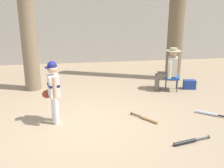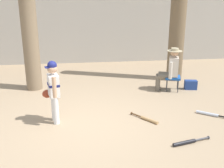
{
  "view_description": "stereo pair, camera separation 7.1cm",
  "coord_description": "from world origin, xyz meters",
  "px_view_note": "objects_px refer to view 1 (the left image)",
  "views": [
    {
      "loc": [
        -0.15,
        -4.93,
        2.46
      ],
      "look_at": [
        0.62,
        0.35,
        0.75
      ],
      "focal_mm": 42.73,
      "sensor_mm": 36.0,
      "label": 1
    },
    {
      "loc": [
        -0.08,
        -4.94,
        2.46
      ],
      "look_at": [
        0.62,
        0.35,
        0.75
      ],
      "focal_mm": 42.73,
      "sensor_mm": 36.0,
      "label": 2
    }
  ],
  "objects_px": {
    "tree_near_player": "(27,13)",
    "seated_spectator": "(169,68)",
    "bat_aluminum_silver": "(210,114)",
    "handbag_beside_stool": "(189,84)",
    "folding_stool": "(172,78)",
    "bat_black_composite": "(188,142)",
    "tree_behind_spectator": "(178,1)",
    "young_ballplayer": "(53,88)",
    "bat_wood_tan": "(147,119)"
  },
  "relations": [
    {
      "from": "folding_stool",
      "to": "tree_behind_spectator",
      "type": "bearing_deg",
      "value": 67.83
    },
    {
      "from": "young_ballplayer",
      "to": "bat_aluminum_silver",
      "type": "xyz_separation_m",
      "value": [
        3.37,
        -0.15,
        -0.71
      ]
    },
    {
      "from": "tree_near_player",
      "to": "bat_wood_tan",
      "type": "relative_size",
      "value": 8.3
    },
    {
      "from": "young_ballplayer",
      "to": "bat_black_composite",
      "type": "relative_size",
      "value": 1.72
    },
    {
      "from": "bat_aluminum_silver",
      "to": "bat_black_composite",
      "type": "distance_m",
      "value": 1.46
    },
    {
      "from": "young_ballplayer",
      "to": "bat_aluminum_silver",
      "type": "relative_size",
      "value": 1.96
    },
    {
      "from": "bat_black_composite",
      "to": "folding_stool",
      "type": "bearing_deg",
      "value": 75.59
    },
    {
      "from": "folding_stool",
      "to": "handbag_beside_stool",
      "type": "bearing_deg",
      "value": 3.46
    },
    {
      "from": "tree_near_player",
      "to": "young_ballplayer",
      "type": "bearing_deg",
      "value": -72.02
    },
    {
      "from": "bat_aluminum_silver",
      "to": "bat_wood_tan",
      "type": "xyz_separation_m",
      "value": [
        -1.44,
        -0.06,
        0.0
      ]
    },
    {
      "from": "young_ballplayer",
      "to": "handbag_beside_stool",
      "type": "xyz_separation_m",
      "value": [
        3.67,
        1.63,
        -0.61
      ]
    },
    {
      "from": "handbag_beside_stool",
      "to": "bat_aluminum_silver",
      "type": "xyz_separation_m",
      "value": [
        -0.3,
        -1.78,
        -0.1
      ]
    },
    {
      "from": "tree_behind_spectator",
      "to": "young_ballplayer",
      "type": "xyz_separation_m",
      "value": [
        -3.55,
        -2.66,
        -1.66
      ]
    },
    {
      "from": "tree_near_player",
      "to": "bat_aluminum_silver",
      "type": "bearing_deg",
      "value": -30.42
    },
    {
      "from": "bat_wood_tan",
      "to": "young_ballplayer",
      "type": "bearing_deg",
      "value": 173.85
    },
    {
      "from": "tree_near_player",
      "to": "seated_spectator",
      "type": "bearing_deg",
      "value": -9.51
    },
    {
      "from": "folding_stool",
      "to": "young_ballplayer",
      "type": "bearing_deg",
      "value": -152.8
    },
    {
      "from": "bat_black_composite",
      "to": "bat_wood_tan",
      "type": "bearing_deg",
      "value": 114.43
    },
    {
      "from": "tree_behind_spectator",
      "to": "young_ballplayer",
      "type": "distance_m",
      "value": 4.74
    },
    {
      "from": "tree_near_player",
      "to": "young_ballplayer",
      "type": "relative_size",
      "value": 3.79
    },
    {
      "from": "tree_near_player",
      "to": "bat_black_composite",
      "type": "height_order",
      "value": "tree_near_player"
    },
    {
      "from": "tree_near_player",
      "to": "bat_black_composite",
      "type": "relative_size",
      "value": 6.54
    },
    {
      "from": "bat_black_composite",
      "to": "handbag_beside_stool",
      "type": "bearing_deg",
      "value": 65.87
    },
    {
      "from": "handbag_beside_stool",
      "to": "tree_near_player",
      "type": "bearing_deg",
      "value": 171.91
    },
    {
      "from": "tree_near_player",
      "to": "handbag_beside_stool",
      "type": "relative_size",
      "value": 14.56
    },
    {
      "from": "handbag_beside_stool",
      "to": "bat_aluminum_silver",
      "type": "height_order",
      "value": "handbag_beside_stool"
    },
    {
      "from": "folding_stool",
      "to": "bat_black_composite",
      "type": "distance_m",
      "value": 2.94
    },
    {
      "from": "bat_aluminum_silver",
      "to": "tree_near_player",
      "type": "bearing_deg",
      "value": 149.58
    },
    {
      "from": "young_ballplayer",
      "to": "bat_wood_tan",
      "type": "relative_size",
      "value": 2.19
    },
    {
      "from": "seated_spectator",
      "to": "tree_behind_spectator",
      "type": "bearing_deg",
      "value": 62.96
    },
    {
      "from": "bat_black_composite",
      "to": "bat_aluminum_silver",
      "type": "bearing_deg",
      "value": 47.81
    },
    {
      "from": "bat_wood_tan",
      "to": "seated_spectator",
      "type": "bearing_deg",
      "value": 59.2
    },
    {
      "from": "tree_behind_spectator",
      "to": "handbag_beside_stool",
      "type": "xyz_separation_m",
      "value": [
        0.12,
        -1.03,
        -2.27
      ]
    },
    {
      "from": "seated_spectator",
      "to": "bat_black_composite",
      "type": "bearing_deg",
      "value": -102.49
    },
    {
      "from": "folding_stool",
      "to": "bat_black_composite",
      "type": "relative_size",
      "value": 0.67
    },
    {
      "from": "tree_behind_spectator",
      "to": "folding_stool",
      "type": "height_order",
      "value": "tree_behind_spectator"
    },
    {
      "from": "seated_spectator",
      "to": "bat_black_composite",
      "type": "height_order",
      "value": "seated_spectator"
    },
    {
      "from": "folding_stool",
      "to": "seated_spectator",
      "type": "relative_size",
      "value": 0.42
    },
    {
      "from": "folding_stool",
      "to": "bat_wood_tan",
      "type": "distance_m",
      "value": 2.19
    },
    {
      "from": "tree_behind_spectator",
      "to": "seated_spectator",
      "type": "xyz_separation_m",
      "value": [
        -0.53,
        -1.03,
        -1.76
      ]
    },
    {
      "from": "tree_near_player",
      "to": "bat_aluminum_silver",
      "type": "relative_size",
      "value": 7.43
    },
    {
      "from": "bat_wood_tan",
      "to": "tree_near_player",
      "type": "bearing_deg",
      "value": 137.13
    },
    {
      "from": "handbag_beside_stool",
      "to": "bat_black_composite",
      "type": "height_order",
      "value": "handbag_beside_stool"
    },
    {
      "from": "folding_stool",
      "to": "seated_spectator",
      "type": "xyz_separation_m",
      "value": [
        -0.09,
        0.03,
        0.28
      ]
    },
    {
      "from": "bat_aluminum_silver",
      "to": "bat_black_composite",
      "type": "xyz_separation_m",
      "value": [
        -0.98,
        -1.08,
        0.0
      ]
    },
    {
      "from": "seated_spectator",
      "to": "young_ballplayer",
      "type": "bearing_deg",
      "value": -151.63
    },
    {
      "from": "seated_spectator",
      "to": "bat_aluminum_silver",
      "type": "relative_size",
      "value": 1.8
    },
    {
      "from": "handbag_beside_stool",
      "to": "bat_wood_tan",
      "type": "distance_m",
      "value": 2.54
    },
    {
      "from": "tree_behind_spectator",
      "to": "bat_aluminum_silver",
      "type": "relative_size",
      "value": 8.49
    },
    {
      "from": "tree_near_player",
      "to": "bat_wood_tan",
      "type": "bearing_deg",
      "value": -42.87
    }
  ]
}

